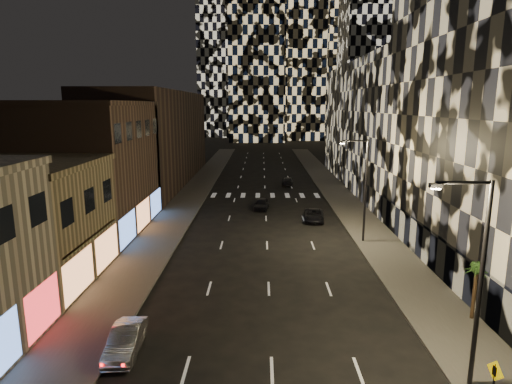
{
  "coord_description": "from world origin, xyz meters",
  "views": [
    {
      "loc": [
        -0.51,
        -6.7,
        12.07
      ],
      "look_at": [
        -0.89,
        22.93,
        6.0
      ],
      "focal_mm": 30.0,
      "sensor_mm": 36.0,
      "label": 1
    }
  ],
  "objects_px": {
    "car_dark_rightlane": "(314,215)",
    "palm_tree": "(477,273)",
    "car_silver_parked": "(126,341)",
    "ped_sign": "(494,381)",
    "streetlight_far": "(363,183)",
    "streetlight_near": "(476,271)",
    "car_dark_oncoming": "(288,181)",
    "car_dark_midlane": "(261,204)"
  },
  "relations": [
    {
      "from": "palm_tree",
      "to": "car_dark_midlane",
      "type": "bearing_deg",
      "value": 114.6
    },
    {
      "from": "car_dark_rightlane",
      "to": "ped_sign",
      "type": "xyz_separation_m",
      "value": [
        3.25,
        -29.33,
        1.25
      ]
    },
    {
      "from": "car_dark_oncoming",
      "to": "ped_sign",
      "type": "relative_size",
      "value": 1.64
    },
    {
      "from": "car_silver_parked",
      "to": "ped_sign",
      "type": "bearing_deg",
      "value": -19.43
    },
    {
      "from": "car_silver_parked",
      "to": "ped_sign",
      "type": "relative_size",
      "value": 1.56
    },
    {
      "from": "streetlight_far",
      "to": "ped_sign",
      "type": "bearing_deg",
      "value": -90.15
    },
    {
      "from": "car_dark_oncoming",
      "to": "palm_tree",
      "type": "height_order",
      "value": "palm_tree"
    },
    {
      "from": "car_dark_midlane",
      "to": "palm_tree",
      "type": "bearing_deg",
      "value": -58.42
    },
    {
      "from": "streetlight_far",
      "to": "ped_sign",
      "type": "height_order",
      "value": "streetlight_far"
    },
    {
      "from": "ped_sign",
      "to": "streetlight_far",
      "type": "bearing_deg",
      "value": 79.5
    },
    {
      "from": "car_dark_rightlane",
      "to": "palm_tree",
      "type": "relative_size",
      "value": 1.31
    },
    {
      "from": "streetlight_far",
      "to": "car_dark_rightlane",
      "type": "relative_size",
      "value": 2.07
    },
    {
      "from": "streetlight_far",
      "to": "car_dark_oncoming",
      "type": "distance_m",
      "value": 28.43
    },
    {
      "from": "car_dark_oncoming",
      "to": "car_dark_rightlane",
      "type": "xyz_separation_m",
      "value": [
        1.55,
        -20.49,
        0.0
      ]
    },
    {
      "from": "car_dark_midlane",
      "to": "palm_tree",
      "type": "relative_size",
      "value": 1.15
    },
    {
      "from": "car_silver_parked",
      "to": "palm_tree",
      "type": "bearing_deg",
      "value": 7.67
    },
    {
      "from": "car_dark_rightlane",
      "to": "palm_tree",
      "type": "bearing_deg",
      "value": -67.74
    },
    {
      "from": "car_dark_midlane",
      "to": "car_dark_rightlane",
      "type": "relative_size",
      "value": 0.88
    },
    {
      "from": "streetlight_near",
      "to": "car_silver_parked",
      "type": "height_order",
      "value": "streetlight_near"
    },
    {
      "from": "car_dark_rightlane",
      "to": "palm_tree",
      "type": "distance_m",
      "value": 22.32
    },
    {
      "from": "streetlight_far",
      "to": "ped_sign",
      "type": "xyz_separation_m",
      "value": [
        -0.06,
        -22.22,
        -3.5
      ]
    },
    {
      "from": "car_silver_parked",
      "to": "ped_sign",
      "type": "distance_m",
      "value": 16.22
    },
    {
      "from": "car_dark_midlane",
      "to": "car_dark_rightlane",
      "type": "distance_m",
      "value": 7.44
    },
    {
      "from": "ped_sign",
      "to": "car_dark_midlane",
      "type": "bearing_deg",
      "value": 94.03
    },
    {
      "from": "palm_tree",
      "to": "ped_sign",
      "type": "bearing_deg",
      "value": -111.6
    },
    {
      "from": "streetlight_near",
      "to": "streetlight_far",
      "type": "height_order",
      "value": "same"
    },
    {
      "from": "car_silver_parked",
      "to": "ped_sign",
      "type": "xyz_separation_m",
      "value": [
        15.5,
        -4.62,
        1.21
      ]
    },
    {
      "from": "palm_tree",
      "to": "car_dark_oncoming",
      "type": "bearing_deg",
      "value": 100.85
    },
    {
      "from": "streetlight_near",
      "to": "palm_tree",
      "type": "distance_m",
      "value": 7.1
    },
    {
      "from": "car_dark_oncoming",
      "to": "palm_tree",
      "type": "xyz_separation_m",
      "value": [
        8.0,
        -41.74,
        2.28
      ]
    },
    {
      "from": "streetlight_near",
      "to": "streetlight_far",
      "type": "relative_size",
      "value": 1.0
    },
    {
      "from": "ped_sign",
      "to": "palm_tree",
      "type": "distance_m",
      "value": 8.76
    },
    {
      "from": "car_dark_midlane",
      "to": "streetlight_near",
      "type": "bearing_deg",
      "value": -67.58
    },
    {
      "from": "streetlight_near",
      "to": "car_dark_midlane",
      "type": "bearing_deg",
      "value": 105.43
    },
    {
      "from": "palm_tree",
      "to": "car_dark_rightlane",
      "type": "bearing_deg",
      "value": 106.9
    },
    {
      "from": "car_dark_rightlane",
      "to": "streetlight_near",
      "type": "bearing_deg",
      "value": -77.68
    },
    {
      "from": "car_silver_parked",
      "to": "car_dark_oncoming",
      "type": "distance_m",
      "value": 46.45
    },
    {
      "from": "streetlight_far",
      "to": "car_dark_oncoming",
      "type": "relative_size",
      "value": 2.17
    },
    {
      "from": "streetlight_near",
      "to": "ped_sign",
      "type": "height_order",
      "value": "streetlight_near"
    },
    {
      "from": "streetlight_near",
      "to": "streetlight_far",
      "type": "xyz_separation_m",
      "value": [
        0.0,
        20.0,
        0.0
      ]
    },
    {
      "from": "car_dark_midlane",
      "to": "car_dark_rightlane",
      "type": "bearing_deg",
      "value": -34.85
    },
    {
      "from": "palm_tree",
      "to": "streetlight_far",
      "type": "bearing_deg",
      "value": 102.55
    }
  ]
}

